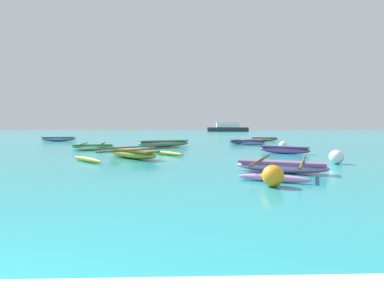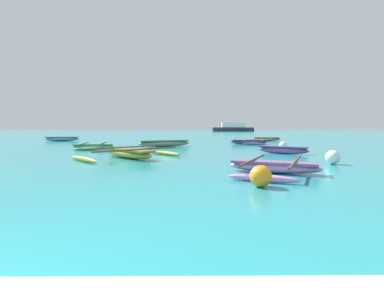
{
  "view_description": "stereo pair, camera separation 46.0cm",
  "coord_description": "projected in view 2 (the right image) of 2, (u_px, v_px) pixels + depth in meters",
  "views": [
    {
      "loc": [
        2.05,
        -1.54,
        1.43
      ],
      "look_at": [
        2.68,
        18.58,
        0.25
      ],
      "focal_mm": 28.0,
      "sensor_mm": 36.0,
      "label": 1
    },
    {
      "loc": [
        2.51,
        -1.54,
        1.43
      ],
      "look_at": [
        2.68,
        18.58,
        0.25
      ],
      "focal_mm": 28.0,
      "sensor_mm": 36.0,
      "label": 2
    }
  ],
  "objects": [
    {
      "name": "mooring_buoy_1",
      "position": [
        261.0,
        176.0,
        7.05
      ],
      "size": [
        0.52,
        0.52,
        0.52
      ],
      "color": "orange",
      "rests_on": "ground_plane"
    },
    {
      "name": "moored_boat_6",
      "position": [
        274.0,
        167.0,
        9.21
      ],
      "size": [
        3.18,
        4.05,
        0.41
      ],
      "rotation": [
        0.0,
        0.0,
        -0.43
      ],
      "color": "#C880CB",
      "rests_on": "ground_plane"
    },
    {
      "name": "distant_ferry",
      "position": [
        233.0,
        128.0,
        85.62
      ],
      "size": [
        11.65,
        2.56,
        2.56
      ],
      "color": "#2D333D",
      "rests_on": "ground_plane"
    },
    {
      "name": "moored_boat_2",
      "position": [
        249.0,
        142.0,
        24.18
      ],
      "size": [
        3.11,
        3.23,
        0.42
      ],
      "rotation": [
        0.0,
        0.0,
        0.07
      ],
      "color": "#595A9D",
      "rests_on": "ground_plane"
    },
    {
      "name": "moored_boat_0",
      "position": [
        164.0,
        143.0,
        21.0
      ],
      "size": [
        3.74,
        2.07,
        0.48
      ],
      "rotation": [
        0.0,
        0.0,
        0.38
      ],
      "color": "gray",
      "rests_on": "ground_plane"
    },
    {
      "name": "moored_boat_1",
      "position": [
        93.0,
        146.0,
        19.2
      ],
      "size": [
        2.69,
        3.59,
        0.36
      ],
      "rotation": [
        0.0,
        0.0,
        0.14
      ],
      "color": "#59C788",
      "rests_on": "ground_plane"
    },
    {
      "name": "mooring_buoy_2",
      "position": [
        333.0,
        157.0,
        11.29
      ],
      "size": [
        0.54,
        0.54,
        0.54
      ],
      "color": "white",
      "rests_on": "ground_plane"
    },
    {
      "name": "moored_boat_3",
      "position": [
        283.0,
        150.0,
        15.61
      ],
      "size": [
        2.43,
        1.94,
        0.39
      ],
      "rotation": [
        0.0,
        0.0,
        -0.63
      ],
      "color": "#724999",
      "rests_on": "ground_plane"
    },
    {
      "name": "moored_boat_4",
      "position": [
        267.0,
        139.0,
        29.39
      ],
      "size": [
        2.73,
        1.35,
        0.38
      ],
      "rotation": [
        0.0,
        0.0,
        -0.25
      ],
      "color": "tan",
      "rests_on": "ground_plane"
    },
    {
      "name": "moored_boat_5",
      "position": [
        128.0,
        153.0,
        13.55
      ],
      "size": [
        4.92,
        4.75,
        0.47
      ],
      "rotation": [
        0.0,
        0.0,
        -0.85
      ],
      "color": "#A39F2F",
      "rests_on": "ground_plane"
    },
    {
      "name": "mooring_buoy_0",
      "position": [
        283.0,
        145.0,
        18.62
      ],
      "size": [
        0.5,
        0.5,
        0.5
      ],
      "color": "white",
      "rests_on": "ground_plane"
    },
    {
      "name": "moored_boat_7",
      "position": [
        62.0,
        139.0,
        29.11
      ],
      "size": [
        3.34,
        1.23,
        0.45
      ],
      "rotation": [
        0.0,
        0.0,
        0.13
      ],
      "color": "#6FA4C8",
      "rests_on": "ground_plane"
    }
  ]
}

